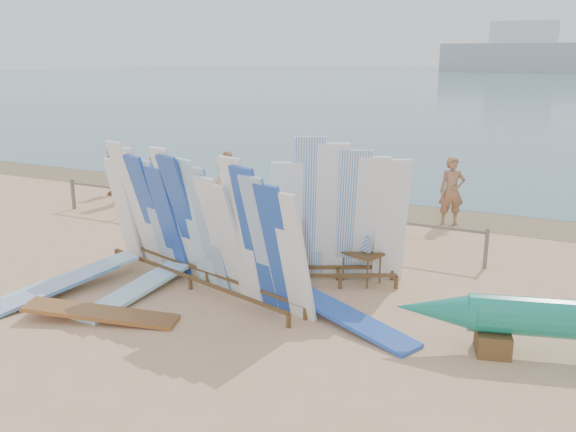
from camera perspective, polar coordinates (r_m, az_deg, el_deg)
The scene contains 24 objects.
ground at distance 13.51m, azimuth -10.36°, elevation -4.86°, with size 160.00×160.00×0.00m, color tan.
ocean at distance 138.43m, azimuth 23.63°, elevation 11.69°, with size 320.00×240.00×0.02m, color #436A79.
wet_sand_strip at distance 19.51m, azimuth 2.27°, elevation 1.46°, with size 40.00×2.60×0.01m, color olive.
distant_ship at distance 191.17m, azimuth 21.06°, elevation 14.04°, with size 45.00×8.00×14.00m.
fence at distance 15.72m, azimuth -3.98°, elevation 0.54°, with size 12.08×0.08×0.90m.
main_surfboard_rack at distance 12.05m, azimuth -8.56°, elevation -0.96°, with size 5.58×2.13×2.79m.
side_surfboard_rack at distance 12.03m, azimuth 4.86°, elevation -0.30°, with size 2.68×1.79×3.06m.
vendor_table at distance 12.52m, azimuth 6.90°, elevation -4.67°, with size 0.91×0.77×1.02m.
flat_board_e at distance 12.61m, azimuth -21.21°, elevation -7.10°, with size 0.56×2.70×0.07m, color white.
flat_board_d at distance 10.66m, azimuth 5.76°, elevation -10.18°, with size 0.56×2.70×0.07m, color #244CB4.
flat_board_c at distance 11.29m, azimuth -17.05°, elevation -9.32°, with size 0.56×2.70×0.07m, color #925A27.
flat_board_a at distance 12.17m, azimuth -14.05°, elevation -7.31°, with size 0.56×2.70×0.07m, color #91CDE8.
flat_board_b at distance 13.03m, azimuth -19.44°, elevation -6.24°, with size 0.56×2.70×0.07m, color #91CDE8.
beach_chair_left at distance 15.86m, azimuth 2.54°, elevation -0.64°, with size 0.65×0.67×0.94m.
beach_chair_right at distance 16.12m, azimuth 4.46°, elevation -0.42°, with size 0.76×0.77×0.94m.
stroller at distance 15.65m, azimuth 8.89°, elevation -0.33°, with size 0.80×0.97×1.14m.
beachgoer_4 at distance 18.45m, azimuth -5.68°, elevation 3.23°, with size 0.96×0.42×1.64m, color #8C6042.
beachgoer_7 at distance 17.08m, azimuth 15.08°, elevation 2.26°, with size 0.68×0.37×1.87m, color #8C6042.
beachgoer_0 at distance 19.64m, azimuth -15.39°, elevation 3.54°, with size 0.82×0.39×1.69m, color tan.
beachgoer_3 at distance 18.14m, azimuth -5.93°, elevation 2.88°, with size 1.00×0.41×1.55m, color tan.
beachgoer_6 at distance 15.76m, azimuth 7.99°, elevation 1.37°, with size 0.85×0.41×1.75m, color tan.
beachgoer_1 at distance 19.02m, azimuth -5.71°, elevation 3.61°, with size 0.61×0.33×1.66m, color #8C6042.
beachgoer_extra_1 at distance 21.01m, azimuth -16.11°, elevation 4.07°, with size 0.94×0.40×1.60m, color #8C6042.
beachgoer_2 at distance 18.26m, azimuth -12.33°, elevation 2.90°, with size 0.82×0.39×1.68m, color beige.
Camera 1 is at (7.72, -10.14, 4.48)m, focal length 38.00 mm.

